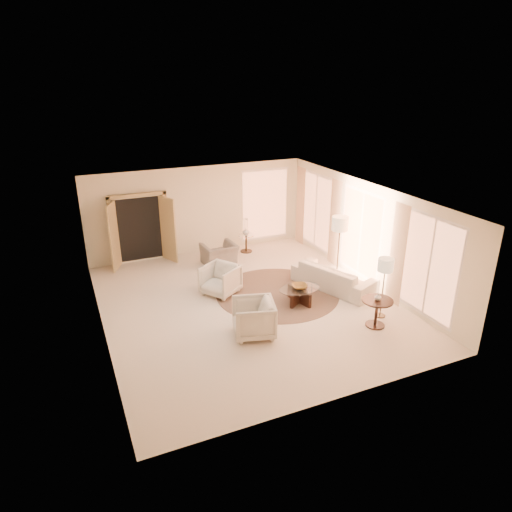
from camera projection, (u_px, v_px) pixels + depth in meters
name	position (u px, v px, depth m)	size (l,w,h in m)	color
room	(248.00, 253.00, 11.05)	(7.04, 8.04, 2.83)	beige
windows_right	(362.00, 235.00, 12.45)	(0.10, 6.40, 2.40)	#F69562
window_back_corner	(265.00, 205.00, 15.29)	(1.70, 0.10, 2.40)	#F69562
curtains_right	(342.00, 227.00, 13.21)	(0.06, 5.20, 2.60)	beige
french_doors	(140.00, 230.00, 13.71)	(1.95, 0.66, 2.16)	tan
area_rug	(277.00, 293.00, 12.13)	(3.26, 3.26, 0.01)	#3C2B21
sofa	(334.00, 276.00, 12.32)	(2.31, 0.90, 0.67)	beige
armchair_left	(220.00, 278.00, 11.97)	(0.85, 0.80, 0.87)	beige
armchair_right	(254.00, 317.00, 10.05)	(0.89, 0.83, 0.91)	beige
accent_chair	(219.00, 251.00, 13.85)	(0.98, 0.64, 0.86)	gray
coffee_table	(299.00, 294.00, 11.55)	(1.43, 1.43, 0.40)	black
end_table	(377.00, 308.00, 10.41)	(0.71, 0.71, 0.67)	black
side_table	(246.00, 242.00, 14.84)	(0.50, 0.50, 0.58)	#322619
floor_lamp_near	(340.00, 226.00, 12.41)	(0.45, 0.45, 1.84)	#322619
floor_lamp_far	(385.00, 268.00, 10.53)	(0.36, 0.36, 1.49)	#322619
bowl	(300.00, 286.00, 11.48)	(0.38, 0.38, 0.09)	brown
end_vase	(378.00, 297.00, 10.30)	(0.15, 0.15, 0.16)	white
side_vase	(246.00, 231.00, 14.71)	(0.23, 0.23, 0.24)	white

